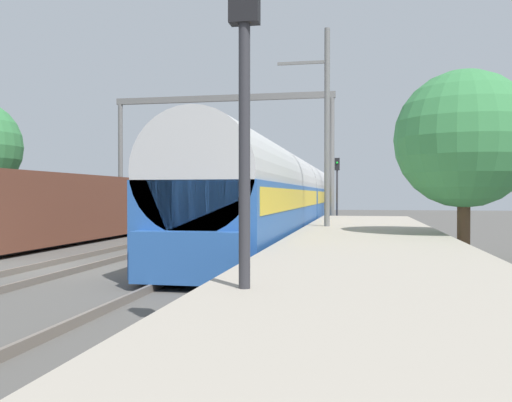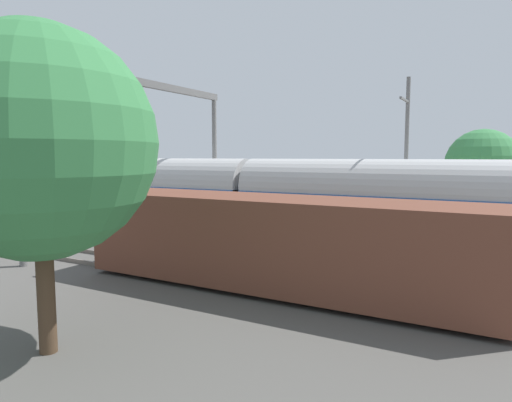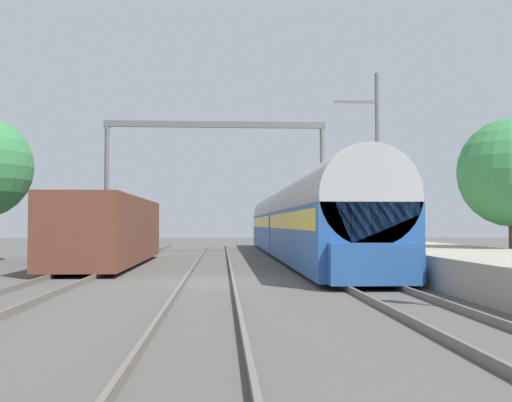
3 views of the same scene
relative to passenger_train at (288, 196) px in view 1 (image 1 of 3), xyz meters
name	(u,v)px [view 1 (image 1 of 3)]	position (x,y,z in m)	size (l,w,h in m)	color
ground	(63,269)	(-4.38, -13.78, -1.97)	(120.00, 120.00, 0.00)	#514E4A
track_west	(63,266)	(-4.38, -13.78, -1.89)	(1.52, 60.00, 0.16)	#6B6158
track_east	(219,271)	(0.00, -13.78, -1.89)	(1.52, 60.00, 0.16)	#6B6158
platform	(369,251)	(3.82, -11.78, -1.52)	(4.40, 28.00, 0.90)	#A39989
passenger_train	(288,196)	(0.00, 0.00, 0.00)	(2.93, 32.85, 3.82)	#28569E
freight_car	(67,208)	(-8.76, -5.99, -0.50)	(2.80, 13.00, 2.70)	brown
person_crossing	(311,216)	(1.23, -1.12, -0.94)	(0.28, 0.42, 1.73)	#3A3A3A
railway_signal_near	(244,98)	(2.20, -20.89, 1.23)	(0.36, 0.30, 5.00)	#2D2D33
railway_signal_far	(337,181)	(1.92, 12.74, 1.07)	(0.36, 0.30, 4.71)	#2D2D33
catenary_gantry	(222,132)	(-4.38, 3.65, 3.71)	(13.16, 0.28, 7.86)	slate
catenary_pole_east_mid	(326,136)	(2.35, -7.64, 2.18)	(1.90, 0.20, 8.00)	slate
tree_east_background	(464,139)	(6.49, -10.91, 1.64)	(3.93, 3.93, 5.59)	#4C3826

